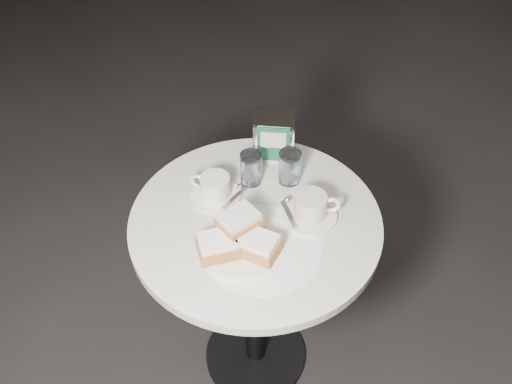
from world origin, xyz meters
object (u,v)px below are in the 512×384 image
object	(u,v)px
beignet_plate	(238,241)
napkin_dispenser	(274,135)
coffee_cup_right	(311,208)
water_glass_right	(290,167)
water_glass_left	(251,168)
cafe_table	(255,264)
coffee_cup_left	(215,189)

from	to	relation	value
beignet_plate	napkin_dispenser	distance (m)	0.40
coffee_cup_right	water_glass_right	size ratio (longest dim) A/B	1.65
water_glass_left	napkin_dispenser	distance (m)	0.14
cafe_table	coffee_cup_left	bearing A→B (deg)	147.81
coffee_cup_right	napkin_dispenser	world-z (taller)	napkin_dispenser
napkin_dispenser	water_glass_left	bearing A→B (deg)	-114.11
napkin_dispenser	cafe_table	bearing A→B (deg)	-96.48
beignet_plate	napkin_dispenser	xyz separation A→B (m)	(0.07, 0.40, 0.03)
beignet_plate	coffee_cup_right	distance (m)	0.23
coffee_cup_right	water_glass_right	distance (m)	0.16
beignet_plate	coffee_cup_left	world-z (taller)	beignet_plate
cafe_table	napkin_dispenser	bearing A→B (deg)	83.60
beignet_plate	coffee_cup_right	xyz separation A→B (m)	(0.18, 0.14, -0.00)
water_glass_left	napkin_dispenser	size ratio (longest dim) A/B	0.72
water_glass_left	napkin_dispenser	world-z (taller)	napkin_dispenser
cafe_table	beignet_plate	distance (m)	0.26
coffee_cup_left	coffee_cup_right	xyz separation A→B (m)	(0.27, -0.05, 0.00)
water_glass_right	beignet_plate	bearing A→B (deg)	-113.08
cafe_table	beignet_plate	bearing A→B (deg)	-106.83
beignet_plate	napkin_dispenser	world-z (taller)	napkin_dispenser
coffee_cup_left	water_glass_right	distance (m)	0.23
beignet_plate	water_glass_right	world-z (taller)	water_glass_right
coffee_cup_left	napkin_dispenser	distance (m)	0.26
cafe_table	napkin_dispenser	xyz separation A→B (m)	(0.03, 0.28, 0.27)
coffee_cup_left	napkin_dispenser	size ratio (longest dim) A/B	1.27
water_glass_left	beignet_plate	bearing A→B (deg)	-91.71
cafe_table	water_glass_right	xyz separation A→B (m)	(0.08, 0.17, 0.25)
cafe_table	coffee_cup_left	distance (m)	0.27
coffee_cup_left	napkin_dispenser	xyz separation A→B (m)	(0.15, 0.20, 0.04)
coffee_cup_right	water_glass_left	world-z (taller)	water_glass_left
coffee_cup_right	water_glass_left	distance (m)	0.22
cafe_table	water_glass_left	world-z (taller)	water_glass_left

